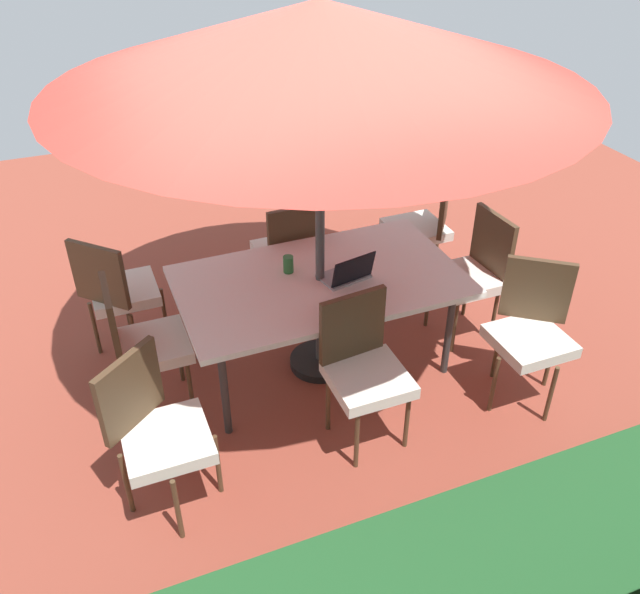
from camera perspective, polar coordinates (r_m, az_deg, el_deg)
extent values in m
cube|color=brown|center=(4.91, 0.00, -5.87)|extent=(10.00, 10.00, 0.02)
cube|color=white|center=(4.48, 0.00, 1.37)|extent=(1.91, 1.11, 0.04)
cylinder|color=#333333|center=(5.28, 6.47, 1.93)|extent=(0.05, 0.05, 0.71)
cylinder|color=#333333|center=(4.84, -10.70, -1.88)|extent=(0.05, 0.05, 0.71)
cylinder|color=#333333|center=(4.71, 10.99, -2.98)|extent=(0.05, 0.05, 0.71)
cylinder|color=#333333|center=(4.21, -8.20, -7.95)|extent=(0.05, 0.05, 0.71)
cylinder|color=#4C4C4C|center=(4.23, 0.00, 7.04)|extent=(0.06, 0.06, 2.45)
cone|color=red|center=(3.87, 0.00, 20.94)|extent=(3.10, 3.10, 0.46)
cylinder|color=black|center=(4.89, 0.00, -5.52)|extent=(0.44, 0.44, 0.06)
cube|color=silver|center=(4.05, 4.20, -7.05)|extent=(0.46, 0.46, 0.08)
cube|color=#4C3823|center=(4.02, 2.81, -2.47)|extent=(0.44, 0.08, 0.45)
cylinder|color=#4C3823|center=(4.05, 3.17, -12.15)|extent=(0.03, 0.03, 0.45)
cylinder|color=#4C3823|center=(4.20, 7.48, -10.41)|extent=(0.03, 0.03, 0.45)
cylinder|color=#4C3823|center=(4.27, 0.70, -9.08)|extent=(0.03, 0.03, 0.45)
cylinder|color=#4C3823|center=(4.41, 4.85, -7.56)|extent=(0.03, 0.03, 0.45)
cube|color=silver|center=(5.28, -2.93, 3.82)|extent=(0.46, 0.46, 0.08)
cube|color=#4C3823|center=(4.98, -2.12, 5.35)|extent=(0.44, 0.06, 0.45)
cylinder|color=#4C3823|center=(5.61, -1.83, 2.72)|extent=(0.03, 0.03, 0.45)
cylinder|color=#4C3823|center=(5.51, -5.29, 1.91)|extent=(0.03, 0.03, 0.45)
cylinder|color=#4C3823|center=(5.33, -0.34, 0.88)|extent=(0.03, 0.03, 0.45)
cylinder|color=#4C3823|center=(5.22, -3.95, -0.01)|extent=(0.03, 0.03, 0.45)
cube|color=silver|center=(5.67, 8.23, 5.78)|extent=(0.46, 0.46, 0.08)
cube|color=#4C3823|center=(5.53, 10.62, 7.89)|extent=(0.29, 0.37, 0.45)
cylinder|color=#4C3823|center=(5.97, 6.55, 4.56)|extent=(0.03, 0.03, 0.45)
cylinder|color=#4C3823|center=(5.66, 5.96, 2.83)|extent=(0.03, 0.03, 0.45)
cylinder|color=#4C3823|center=(5.94, 9.98, 4.09)|extent=(0.03, 0.03, 0.45)
cylinder|color=#4C3823|center=(5.63, 9.57, 2.32)|extent=(0.03, 0.03, 0.45)
cube|color=silver|center=(5.05, 12.33, 1.51)|extent=(0.46, 0.46, 0.08)
cube|color=#4C3823|center=(5.04, 14.64, 4.58)|extent=(0.06, 0.44, 0.45)
cylinder|color=#4C3823|center=(5.22, 9.25, -0.41)|extent=(0.03, 0.03, 0.45)
cylinder|color=#4C3823|center=(4.99, 11.48, -2.53)|extent=(0.03, 0.03, 0.45)
cylinder|color=#4C3823|center=(5.41, 12.45, 0.51)|extent=(0.03, 0.03, 0.45)
cylinder|color=#4C3823|center=(5.19, 14.73, -1.49)|extent=(0.03, 0.03, 0.45)
cube|color=silver|center=(5.00, -16.44, 0.46)|extent=(0.46, 0.46, 0.08)
cube|color=#4C3823|center=(4.74, -18.48, 1.83)|extent=(0.33, 0.34, 0.45)
cylinder|color=#4C3823|center=(5.16, -13.21, -1.42)|extent=(0.03, 0.03, 0.45)
cylinder|color=#4C3823|center=(5.36, -16.34, -0.49)|extent=(0.03, 0.03, 0.45)
cylinder|color=#4C3823|center=(4.94, -15.57, -3.62)|extent=(0.03, 0.03, 0.45)
cylinder|color=#4C3823|center=(5.15, -18.75, -2.57)|extent=(0.03, 0.03, 0.45)
cube|color=silver|center=(4.54, 17.54, -3.61)|extent=(0.46, 0.46, 0.08)
cube|color=#4C3823|center=(4.56, 18.13, 0.59)|extent=(0.37, 0.30, 0.45)
cylinder|color=#4C3823|center=(4.55, 14.70, -7.28)|extent=(0.03, 0.03, 0.45)
cylinder|color=#4C3823|center=(4.58, 19.20, -7.90)|extent=(0.03, 0.03, 0.45)
cylinder|color=#4C3823|center=(4.83, 14.91, -4.53)|extent=(0.03, 0.03, 0.45)
cylinder|color=#4C3823|center=(4.86, 19.13, -5.13)|extent=(0.03, 0.03, 0.45)
cube|color=silver|center=(4.42, -14.21, -4.10)|extent=(0.46, 0.46, 0.08)
cube|color=#4C3823|center=(4.26, -17.46, -1.87)|extent=(0.05, 0.44, 0.45)
cylinder|color=#4C3823|center=(4.46, -11.08, -7.64)|extent=(0.03, 0.03, 0.45)
cylinder|color=#4C3823|center=(4.74, -11.98, -4.90)|extent=(0.03, 0.03, 0.45)
cylinder|color=#4C3823|center=(4.44, -15.65, -8.62)|extent=(0.03, 0.03, 0.45)
cylinder|color=#4C3823|center=(4.72, -16.26, -5.80)|extent=(0.03, 0.03, 0.45)
cube|color=silver|center=(3.77, -13.01, -11.93)|extent=(0.46, 0.46, 0.08)
cube|color=#4C3823|center=(3.70, -16.03, -7.79)|extent=(0.37, 0.31, 0.45)
cylinder|color=#4C3823|center=(3.79, -12.13, -17.43)|extent=(0.03, 0.03, 0.45)
cylinder|color=#4C3823|center=(3.96, -8.76, -14.02)|extent=(0.03, 0.03, 0.45)
cylinder|color=#4C3823|center=(3.97, -16.27, -15.13)|extent=(0.03, 0.03, 0.45)
cylinder|color=#4C3823|center=(4.13, -12.85, -12.02)|extent=(0.03, 0.03, 0.45)
cube|color=gray|center=(4.48, 2.04, 1.81)|extent=(0.36, 0.28, 0.02)
cube|color=black|center=(4.35, 2.90, 2.37)|extent=(0.32, 0.11, 0.20)
cylinder|color=#286B33|center=(4.51, -2.74, 2.82)|extent=(0.07, 0.07, 0.12)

